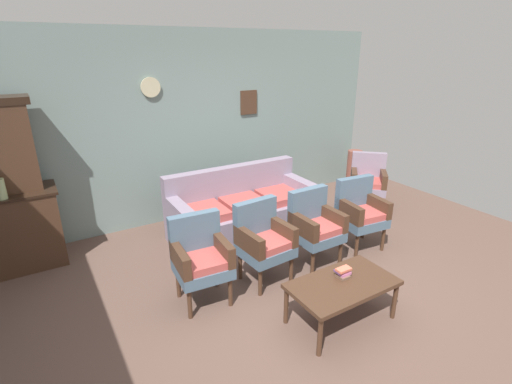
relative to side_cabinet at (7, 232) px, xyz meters
name	(u,v)px	position (x,y,z in m)	size (l,w,h in m)	color
ground_plane	(301,300)	(2.50, -2.25, -0.47)	(7.68, 7.68, 0.00)	brown
wall_back_with_decor	(194,127)	(2.51, 0.38, 0.89)	(6.40, 0.09, 2.70)	gray
side_cabinet	(7,232)	(0.00, 0.00, 0.00)	(1.16, 0.55, 0.93)	#472D1E
vase_on_cabinet	(0,189)	(0.05, -0.18, 0.57)	(0.12, 0.12, 0.22)	#9DAF79
floral_couch	(242,211)	(2.74, -0.59, -0.14)	(1.99, 0.81, 0.90)	gray
armchair_row_middle	(201,256)	(1.65, -1.69, 0.03)	(0.56, 0.53, 0.90)	slate
armchair_by_doorway	(263,239)	(2.38, -1.71, 0.03)	(0.55, 0.52, 0.90)	slate
armchair_near_couch_end	(315,224)	(3.09, -1.72, 0.03)	(0.52, 0.49, 0.90)	slate
armchair_near_cabinet	(360,211)	(3.84, -1.71, 0.03)	(0.57, 0.54, 0.90)	slate
wingback_chair_by_fireplace	(368,180)	(4.84, -0.91, 0.03)	(0.71, 0.71, 0.90)	gray
coffee_table	(342,287)	(2.62, -2.69, -0.09)	(1.00, 0.56, 0.42)	#472D1E
book_stack_on_table	(343,272)	(2.69, -2.61, 0.00)	(0.15, 0.12, 0.09)	brown
floor_vase_by_wall	(354,170)	(5.35, -0.10, -0.11)	(0.26, 0.26, 0.72)	brown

